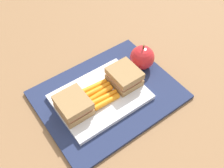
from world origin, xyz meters
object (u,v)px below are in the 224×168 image
(food_tray, at_px, (100,97))
(carrot_sticks_bundle, at_px, (100,94))
(apple, at_px, (142,58))
(sandwich_half_left, at_px, (73,105))
(sandwich_half_right, at_px, (124,77))

(food_tray, relative_size, carrot_sticks_bundle, 2.91)
(carrot_sticks_bundle, relative_size, apple, 0.98)
(sandwich_half_left, relative_size, carrot_sticks_bundle, 1.01)
(sandwich_half_right, relative_size, carrot_sticks_bundle, 1.01)
(food_tray, bearing_deg, apple, 9.01)
(carrot_sticks_bundle, bearing_deg, food_tray, -179.72)
(sandwich_half_left, relative_size, sandwich_half_right, 1.00)
(sandwich_half_left, height_order, apple, apple)
(sandwich_half_right, bearing_deg, sandwich_half_left, 180.00)
(food_tray, distance_m, sandwich_half_left, 0.08)
(sandwich_half_left, bearing_deg, sandwich_half_right, 0.00)
(food_tray, xyz_separation_m, sandwich_half_right, (0.08, 0.00, 0.03))
(sandwich_half_right, xyz_separation_m, apple, (0.08, 0.03, 0.00))
(food_tray, height_order, apple, apple)
(sandwich_half_left, height_order, carrot_sticks_bundle, sandwich_half_left)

